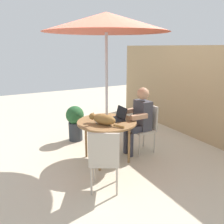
{
  "coord_description": "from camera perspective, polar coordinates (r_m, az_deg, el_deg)",
  "views": [
    {
      "loc": [
        3.36,
        -1.73,
        1.93
      ],
      "look_at": [
        0.0,
        0.1,
        0.86
      ],
      "focal_mm": 37.61,
      "sensor_mm": 36.0,
      "label": 1
    }
  ],
  "objects": [
    {
      "name": "chair_occupied",
      "position": [
        4.45,
        8.26,
        -3.01
      ],
      "size": [
        0.4,
        0.4,
        0.89
      ],
      "color": "#B2A899",
      "rests_on": "ground"
    },
    {
      "name": "person_seated",
      "position": [
        4.31,
        6.66,
        -1.2
      ],
      "size": [
        0.48,
        0.48,
        1.23
      ],
      "color": "#3F3F47",
      "rests_on": "ground"
    },
    {
      "name": "potted_plant_near_fence",
      "position": [
        4.99,
        -8.94,
        -2.22
      ],
      "size": [
        0.37,
        0.37,
        0.75
      ],
      "color": "#33383D",
      "rests_on": "ground"
    },
    {
      "name": "patio_umbrella",
      "position": [
        3.8,
        -1.42,
        20.93
      ],
      "size": [
        1.94,
        1.94,
        2.44
      ],
      "color": "#B7B7BC",
      "rests_on": "ground"
    },
    {
      "name": "ground_plane",
      "position": [
        4.25,
        -1.21,
        -11.49
      ],
      "size": [
        14.0,
        14.0,
        0.0
      ],
      "primitive_type": "plane",
      "color": "beige"
    },
    {
      "name": "laptop",
      "position": [
        4.06,
        1.69,
        -0.95
      ],
      "size": [
        0.31,
        0.26,
        0.21
      ],
      "color": "black",
      "rests_on": "patio_table"
    },
    {
      "name": "fence_back",
      "position": [
        5.25,
        20.5,
        4.16
      ],
      "size": [
        5.64,
        0.08,
        1.96
      ],
      "primitive_type": "cube",
      "color": "tan",
      "rests_on": "ground"
    },
    {
      "name": "patio_table",
      "position": [
        3.99,
        -1.26,
        -3.09
      ],
      "size": [
        1.01,
        1.01,
        0.71
      ],
      "color": "olive",
      "rests_on": "ground"
    },
    {
      "name": "cat",
      "position": [
        3.8,
        -2.23,
        -1.8
      ],
      "size": [
        0.58,
        0.38,
        0.17
      ],
      "color": "olive",
      "rests_on": "patio_table"
    },
    {
      "name": "chair_empty",
      "position": [
        3.17,
        -1.9,
        -10.8
      ],
      "size": [
        0.54,
        0.54,
        0.89
      ],
      "color": "#B2A899",
      "rests_on": "ground"
    }
  ]
}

